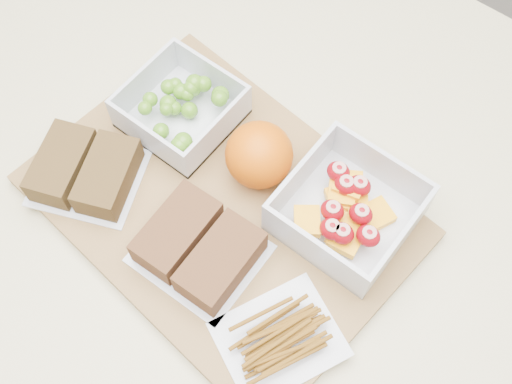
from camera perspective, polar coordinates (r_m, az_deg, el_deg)
ground at (r=1.62m, az=-0.75°, el=-14.89°), size 4.00×4.00×0.00m
counter at (r=1.18m, az=-1.00°, el=-10.32°), size 1.20×0.90×0.90m
cutting_board at (r=0.75m, az=-3.04°, el=-1.31°), size 0.45×0.34×0.02m
grape_container at (r=0.79m, az=-6.50°, el=7.47°), size 0.12×0.12×0.05m
fruit_container at (r=0.72m, az=8.10°, el=-1.62°), size 0.14×0.14×0.06m
orange at (r=0.73m, az=0.27°, el=3.32°), size 0.08×0.08×0.08m
sandwich_bag_left at (r=0.77m, az=-14.94°, el=1.85°), size 0.15×0.15×0.04m
sandwich_bag_center at (r=0.70m, az=-5.10°, el=-4.91°), size 0.13×0.12×0.04m
pretzel_bag at (r=0.67m, az=2.10°, el=-12.68°), size 0.14×0.15×0.03m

